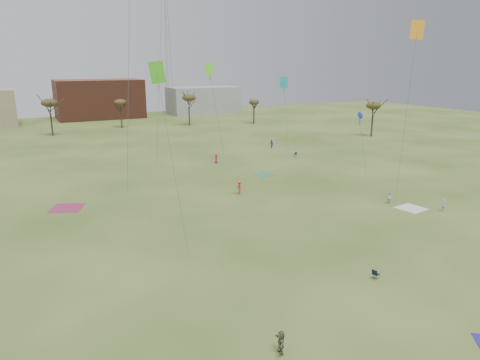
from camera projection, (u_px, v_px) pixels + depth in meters
name	position (u px, v px, depth m)	size (l,w,h in m)	color
ground	(306.00, 277.00, 36.40)	(260.00, 260.00, 0.00)	#355119
spectator_fore_c	(281.00, 342.00, 26.71)	(1.43, 0.46, 1.54)	brown
flyer_mid_b	(239.00, 187.00, 59.25)	(1.21, 0.70, 1.88)	#DF4529
flyer_mid_c	(443.00, 205.00, 52.55)	(0.54, 0.35, 1.48)	#83B1DB
spectator_mid_e	(390.00, 198.00, 55.35)	(0.73, 0.57, 1.51)	silver
flyer_far_b	(216.00, 159.00, 77.51)	(0.80, 0.52, 1.65)	#BC2053
flyer_far_c	(271.00, 144.00, 91.28)	(1.15, 0.66, 1.78)	navy
blanket_cream	(411.00, 208.00, 53.63)	(2.99, 2.99, 0.03)	white
blanket_plum	(67.00, 208.00, 53.76)	(3.63, 3.63, 0.03)	#952E53
blanket_olive	(265.00, 175.00, 69.76)	(2.75, 2.75, 0.03)	#328B63
camp_chair_center	(376.00, 276.00, 36.11)	(0.64, 0.61, 0.87)	#121734
camp_chair_right	(295.00, 155.00, 82.98)	(0.67, 0.64, 0.87)	#15213A
kites_aloft	(180.00, 17.00, 54.48)	(53.05, 57.47, 27.93)	white
tree_line	(96.00, 108.00, 101.31)	(117.44, 49.32, 8.91)	#3A2B1E
building_brick	(99.00, 99.00, 140.19)	(26.00, 16.00, 12.00)	brown
building_grey	(203.00, 100.00, 154.31)	(24.00, 12.00, 9.00)	gray
radio_tower	(168.00, 57.00, 152.11)	(1.51, 1.72, 41.00)	#9EA3A8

